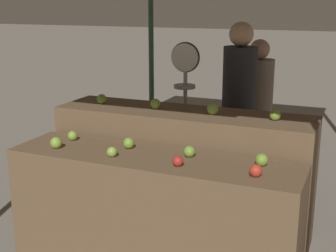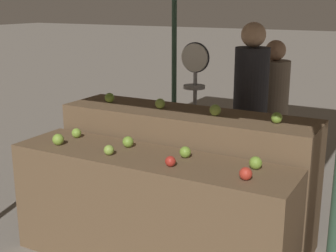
% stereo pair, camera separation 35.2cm
% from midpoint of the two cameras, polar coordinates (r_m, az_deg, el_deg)
% --- Properties ---
extents(display_counter_front, '(2.11, 0.55, 0.86)m').
position_cam_midpoint_polar(display_counter_front, '(3.47, 0.58, -10.48)').
color(display_counter_front, brown).
rests_on(display_counter_front, ground_plane).
extents(display_counter_back, '(2.11, 0.55, 1.06)m').
position_cam_midpoint_polar(display_counter_back, '(3.92, 4.76, -5.83)').
color(display_counter_back, brown).
rests_on(display_counter_back, ground_plane).
extents(apple_front_0, '(0.09, 0.09, 0.09)m').
position_cam_midpoint_polar(apple_front_0, '(3.60, -10.56, -1.67)').
color(apple_front_0, '#84AD3D').
rests_on(apple_front_0, display_counter_front).
extents(apple_front_1, '(0.07, 0.07, 0.07)m').
position_cam_midpoint_polar(apple_front_1, '(3.33, -4.23, -2.99)').
color(apple_front_1, '#8EB247').
rests_on(apple_front_1, display_counter_front).
extents(apple_front_2, '(0.07, 0.07, 0.07)m').
position_cam_midpoint_polar(apple_front_2, '(3.10, 3.56, -4.37)').
color(apple_front_2, '#B72D23').
rests_on(apple_front_2, display_counter_front).
extents(apple_front_3, '(0.08, 0.08, 0.08)m').
position_cam_midpoint_polar(apple_front_3, '(2.94, 12.88, -5.75)').
color(apple_front_3, red).
rests_on(apple_front_3, display_counter_front).
extents(apple_front_4, '(0.08, 0.08, 0.08)m').
position_cam_midpoint_polar(apple_front_4, '(3.78, -8.51, -0.89)').
color(apple_front_4, '#84AD3D').
rests_on(apple_front_4, display_counter_front).
extents(apple_front_5, '(0.08, 0.08, 0.08)m').
position_cam_midpoint_polar(apple_front_5, '(3.49, -2.04, -1.99)').
color(apple_front_5, '#7AA338').
rests_on(apple_front_5, display_counter_front).
extents(apple_front_6, '(0.08, 0.08, 0.08)m').
position_cam_midpoint_polar(apple_front_6, '(3.27, 5.19, -3.24)').
color(apple_front_6, '#7AA338').
rests_on(apple_front_6, display_counter_front).
extents(apple_front_7, '(0.09, 0.09, 0.09)m').
position_cam_midpoint_polar(apple_front_7, '(3.13, 13.83, -4.44)').
color(apple_front_7, '#7AA338').
rests_on(apple_front_7, display_counter_front).
extents(apple_back_0, '(0.09, 0.09, 0.09)m').
position_cam_midpoint_polar(apple_back_0, '(4.11, -4.73, 3.44)').
color(apple_back_0, '#7AA338').
rests_on(apple_back_0, display_counter_back).
extents(apple_back_1, '(0.08, 0.08, 0.08)m').
position_cam_midpoint_polar(apple_back_1, '(3.86, 1.65, 2.72)').
color(apple_back_1, '#8EB247').
rests_on(apple_back_1, display_counter_back).
extents(apple_back_2, '(0.09, 0.09, 0.09)m').
position_cam_midpoint_polar(apple_back_2, '(3.66, 8.53, 1.90)').
color(apple_back_2, '#8EB247').
rests_on(apple_back_2, display_counter_back).
extents(apple_back_3, '(0.08, 0.08, 0.08)m').
position_cam_midpoint_polar(apple_back_3, '(3.52, 15.93, 0.94)').
color(apple_back_3, '#7AA338').
rests_on(apple_back_3, display_counter_back).
extents(produce_scale, '(0.28, 0.20, 1.56)m').
position_cam_midpoint_polar(produce_scale, '(4.34, 5.59, 4.48)').
color(produce_scale, '#99999E').
rests_on(produce_scale, ground_plane).
extents(person_vendor_at_scale, '(0.37, 0.37, 1.74)m').
position_cam_midpoint_polar(person_vendor_at_scale, '(4.51, 12.25, 3.11)').
color(person_vendor_at_scale, '#2D2D38').
rests_on(person_vendor_at_scale, ground_plane).
extents(person_customer_left, '(0.41, 0.41, 1.55)m').
position_cam_midpoint_polar(person_customer_left, '(4.94, 14.63, 2.55)').
color(person_customer_left, '#2D2D38').
rests_on(person_customer_left, ground_plane).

